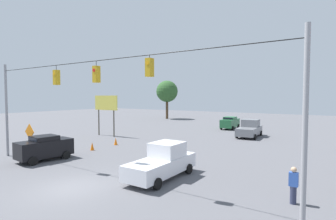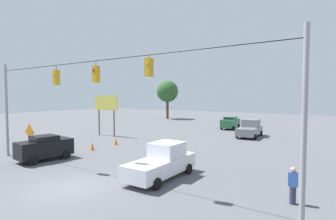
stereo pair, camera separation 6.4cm
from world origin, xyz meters
name	(u,v)px [view 1 (the left image)]	position (x,y,z in m)	size (l,w,h in m)	color
ground_plane	(71,188)	(0.00, 0.00, 0.00)	(140.00, 140.00, 0.00)	#56565B
overhead_signal_span	(96,100)	(0.03, -1.90, 4.82)	(22.47, 0.38, 7.65)	#939399
pickup_truck_grey_oncoming_deep	(250,129)	(-2.74, -23.69, 0.98)	(2.57, 5.57, 2.12)	slate
pickup_truck_white_crossing_near	(163,162)	(-3.13, -4.33, 0.98)	(2.14, 5.38, 2.12)	silver
sedan_green_withflow_deep	(230,123)	(2.09, -29.84, 0.97)	(2.18, 4.65, 1.86)	#236038
sedan_black_parked_shoulder	(45,147)	(7.07, -2.75, 1.01)	(2.30, 4.16, 1.94)	black
traffic_cone_nearest	(67,151)	(7.08, -4.79, 0.37)	(0.36, 0.36, 0.75)	orange
traffic_cone_second	(92,146)	(7.02, -7.37, 0.37)	(0.36, 0.36, 0.75)	orange
traffic_cone_third	(116,141)	(7.11, -10.50, 0.37)	(0.36, 0.36, 0.75)	orange
roadside_billboard	(106,106)	(12.53, -14.26, 3.77)	(3.88, 0.16, 5.11)	#4C473D
work_zone_sign	(30,134)	(8.36, -2.29, 1.99)	(1.27, 0.06, 2.84)	slate
pedestrian	(293,185)	(-10.45, -4.47, 0.88)	(0.40, 0.28, 1.75)	#2D334C
tree_horizon_left	(167,92)	(20.19, -39.35, 6.05)	(4.76, 4.76, 8.48)	#4C3823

